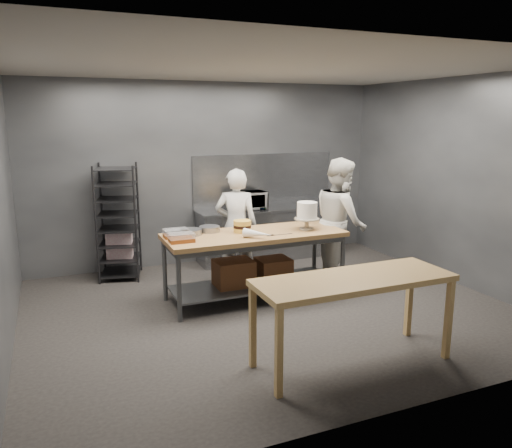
{
  "coord_description": "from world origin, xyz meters",
  "views": [
    {
      "loc": [
        -2.51,
        -5.52,
        2.43
      ],
      "look_at": [
        -0.03,
        0.39,
        1.05
      ],
      "focal_mm": 35.0,
      "sensor_mm": 36.0,
      "label": 1
    }
  ],
  "objects_px": {
    "layer_cake": "(242,226)",
    "chef_right": "(340,221)",
    "speed_rack": "(118,223)",
    "microwave": "(249,200)",
    "work_table": "(253,258)",
    "chef_behind": "(236,226)",
    "frosted_cake_stand": "(307,212)",
    "near_counter": "(354,286)"
  },
  "relations": [
    {
      "from": "layer_cake",
      "to": "chef_right",
      "type": "bearing_deg",
      "value": 2.33
    },
    {
      "from": "speed_rack",
      "to": "microwave",
      "type": "bearing_deg",
      "value": 2.1
    },
    {
      "from": "work_table",
      "to": "chef_behind",
      "type": "distance_m",
      "value": 0.81
    },
    {
      "from": "chef_right",
      "to": "layer_cake",
      "type": "relative_size",
      "value": 7.84
    },
    {
      "from": "chef_right",
      "to": "layer_cake",
      "type": "distance_m",
      "value": 1.57
    },
    {
      "from": "chef_right",
      "to": "frosted_cake_stand",
      "type": "height_order",
      "value": "chef_right"
    },
    {
      "from": "near_counter",
      "to": "chef_behind",
      "type": "height_order",
      "value": "chef_behind"
    },
    {
      "from": "work_table",
      "to": "speed_rack",
      "type": "height_order",
      "value": "speed_rack"
    },
    {
      "from": "work_table",
      "to": "microwave",
      "type": "relative_size",
      "value": 4.43
    },
    {
      "from": "microwave",
      "to": "speed_rack",
      "type": "bearing_deg",
      "value": -177.9
    },
    {
      "from": "work_table",
      "to": "microwave",
      "type": "bearing_deg",
      "value": 69.52
    },
    {
      "from": "chef_behind",
      "to": "frosted_cake_stand",
      "type": "relative_size",
      "value": 4.49
    },
    {
      "from": "work_table",
      "to": "speed_rack",
      "type": "relative_size",
      "value": 1.37
    },
    {
      "from": "work_table",
      "to": "chef_behind",
      "type": "xyz_separation_m",
      "value": [
        0.04,
        0.76,
        0.28
      ]
    },
    {
      "from": "chef_behind",
      "to": "layer_cake",
      "type": "height_order",
      "value": "chef_behind"
    },
    {
      "from": "chef_behind",
      "to": "layer_cake",
      "type": "distance_m",
      "value": 0.71
    },
    {
      "from": "work_table",
      "to": "microwave",
      "type": "distance_m",
      "value": 1.89
    },
    {
      "from": "near_counter",
      "to": "frosted_cake_stand",
      "type": "bearing_deg",
      "value": 74.71
    },
    {
      "from": "chef_behind",
      "to": "chef_right",
      "type": "xyz_separation_m",
      "value": [
        1.4,
        -0.61,
        0.08
      ]
    },
    {
      "from": "speed_rack",
      "to": "microwave",
      "type": "relative_size",
      "value": 3.23
    },
    {
      "from": "chef_right",
      "to": "frosted_cake_stand",
      "type": "xyz_separation_m",
      "value": [
        -0.7,
        -0.25,
        0.23
      ]
    },
    {
      "from": "near_counter",
      "to": "chef_right",
      "type": "bearing_deg",
      "value": 60.94
    },
    {
      "from": "microwave",
      "to": "chef_right",
      "type": "bearing_deg",
      "value": -62.76
    },
    {
      "from": "speed_rack",
      "to": "layer_cake",
      "type": "height_order",
      "value": "speed_rack"
    },
    {
      "from": "work_table",
      "to": "layer_cake",
      "type": "bearing_deg",
      "value": 145.19
    },
    {
      "from": "near_counter",
      "to": "chef_behind",
      "type": "bearing_deg",
      "value": 93.44
    },
    {
      "from": "work_table",
      "to": "frosted_cake_stand",
      "type": "relative_size",
      "value": 6.33
    },
    {
      "from": "frosted_cake_stand",
      "to": "chef_right",
      "type": "bearing_deg",
      "value": 20.06
    },
    {
      "from": "work_table",
      "to": "microwave",
      "type": "xyz_separation_m",
      "value": [
        0.64,
        1.72,
        0.48
      ]
    },
    {
      "from": "chef_behind",
      "to": "frosted_cake_stand",
      "type": "distance_m",
      "value": 1.16
    },
    {
      "from": "work_table",
      "to": "frosted_cake_stand",
      "type": "xyz_separation_m",
      "value": [
        0.75,
        -0.11,
        0.59
      ]
    },
    {
      "from": "work_table",
      "to": "frosted_cake_stand",
      "type": "distance_m",
      "value": 0.96
    },
    {
      "from": "frosted_cake_stand",
      "to": "layer_cake",
      "type": "height_order",
      "value": "frosted_cake_stand"
    },
    {
      "from": "near_counter",
      "to": "microwave",
      "type": "relative_size",
      "value": 3.69
    },
    {
      "from": "near_counter",
      "to": "layer_cake",
      "type": "relative_size",
      "value": 8.44
    },
    {
      "from": "near_counter",
      "to": "chef_right",
      "type": "height_order",
      "value": "chef_right"
    },
    {
      "from": "chef_right",
      "to": "work_table",
      "type": "bearing_deg",
      "value": 112.0
    },
    {
      "from": "speed_rack",
      "to": "chef_right",
      "type": "xyz_separation_m",
      "value": [
        2.99,
        -1.49,
        0.07
      ]
    },
    {
      "from": "chef_right",
      "to": "frosted_cake_stand",
      "type": "relative_size",
      "value": 4.9
    },
    {
      "from": "near_counter",
      "to": "frosted_cake_stand",
      "type": "xyz_separation_m",
      "value": [
        0.54,
        1.97,
        0.35
      ]
    },
    {
      "from": "frosted_cake_stand",
      "to": "layer_cake",
      "type": "xyz_separation_m",
      "value": [
        -0.87,
        0.19,
        -0.16
      ]
    },
    {
      "from": "speed_rack",
      "to": "layer_cake",
      "type": "bearing_deg",
      "value": -47.66
    }
  ]
}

